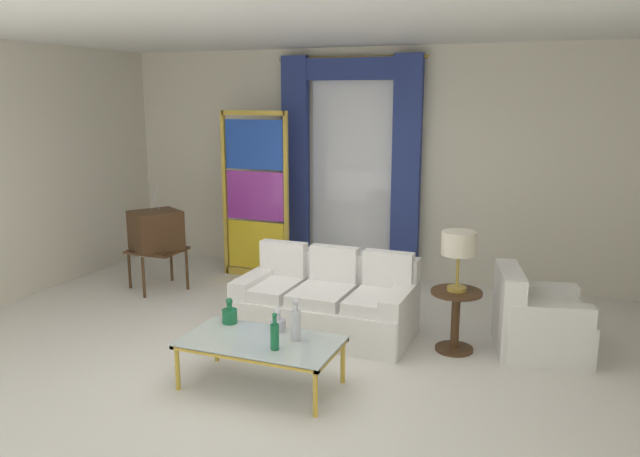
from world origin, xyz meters
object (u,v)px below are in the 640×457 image
(bottle_crystal_tall, at_px, (278,323))
(round_side_table, at_px, (456,315))
(bottle_blue_decanter, at_px, (230,314))
(bottle_amber_squat, at_px, (296,323))
(peacock_figurine, at_px, (275,271))
(couch_white_long, at_px, (328,303))
(coffee_table, at_px, (261,344))
(bottle_ruby_flask, at_px, (275,335))
(armchair_white, at_px, (535,323))
(stained_glass_divider, at_px, (255,199))
(table_lamp_brass, at_px, (459,246))
(vintage_tv, at_px, (156,232))

(bottle_crystal_tall, bearing_deg, round_side_table, 39.91)
(bottle_blue_decanter, height_order, bottle_crystal_tall, bottle_blue_decanter)
(bottle_amber_squat, relative_size, peacock_figurine, 0.59)
(couch_white_long, height_order, bottle_crystal_tall, couch_white_long)
(coffee_table, distance_m, bottle_ruby_flask, 0.28)
(armchair_white, height_order, peacock_figurine, armchair_white)
(couch_white_long, bearing_deg, coffee_table, -93.08)
(couch_white_long, distance_m, round_side_table, 1.30)
(armchair_white, xyz_separation_m, peacock_figurine, (-3.16, 0.92, -0.07))
(couch_white_long, xyz_separation_m, bottle_amber_squat, (0.19, -1.27, 0.25))
(armchair_white, distance_m, stained_glass_divider, 3.91)
(couch_white_long, bearing_deg, armchair_white, 6.15)
(table_lamp_brass, bearing_deg, stained_glass_divider, 151.95)
(stained_glass_divider, bearing_deg, vintage_tv, -133.94)
(vintage_tv, bearing_deg, bottle_ruby_flask, -38.66)
(couch_white_long, xyz_separation_m, vintage_tv, (-2.50, 0.58, 0.42))
(coffee_table, height_order, bottle_blue_decanter, bottle_blue_decanter)
(coffee_table, relative_size, bottle_amber_squat, 3.68)
(bottle_amber_squat, distance_m, peacock_figurine, 2.78)
(bottle_crystal_tall, xyz_separation_m, peacock_figurine, (-1.12, 2.28, -0.26))
(vintage_tv, xyz_separation_m, round_side_table, (3.80, -0.61, -0.37))
(armchair_white, bearing_deg, bottle_blue_decanter, -152.03)
(bottle_blue_decanter, height_order, bottle_amber_squat, bottle_amber_squat)
(peacock_figurine, bearing_deg, bottle_ruby_flask, -64.48)
(bottle_crystal_tall, distance_m, vintage_tv, 3.03)
(bottle_crystal_tall, relative_size, round_side_table, 0.35)
(bottle_crystal_tall, bearing_deg, bottle_ruby_flask, -68.21)
(table_lamp_brass, bearing_deg, bottle_amber_squat, -131.78)
(bottle_ruby_flask, height_order, vintage_tv, vintage_tv)
(bottle_amber_squat, bearing_deg, bottle_crystal_tall, 150.56)
(coffee_table, xyz_separation_m, bottle_blue_decanter, (-0.44, 0.26, 0.11))
(peacock_figurine, height_order, table_lamp_brass, table_lamp_brass)
(coffee_table, relative_size, stained_glass_divider, 0.59)
(bottle_blue_decanter, xyz_separation_m, peacock_figurine, (-0.64, 2.26, -0.27))
(bottle_blue_decanter, distance_m, bottle_amber_squat, 0.72)
(coffee_table, relative_size, bottle_ruby_flask, 4.25)
(bottle_amber_squat, relative_size, armchair_white, 0.37)
(armchair_white, xyz_separation_m, table_lamp_brass, (-0.71, -0.24, 0.74))
(peacock_figurine, relative_size, round_side_table, 1.01)
(bottle_ruby_flask, bearing_deg, round_side_table, 51.55)
(coffee_table, bearing_deg, table_lamp_brass, 44.53)
(couch_white_long, bearing_deg, table_lamp_brass, -1.24)
(bottle_crystal_tall, bearing_deg, peacock_figurine, 116.11)
(armchair_white, distance_m, round_side_table, 0.75)
(coffee_table, xyz_separation_m, bottle_crystal_tall, (0.05, 0.24, 0.10))
(couch_white_long, bearing_deg, bottle_amber_squat, -81.29)
(bottle_blue_decanter, bearing_deg, table_lamp_brass, 31.11)
(round_side_table, xyz_separation_m, table_lamp_brass, (-0.00, 0.00, 0.67))
(bottle_blue_decanter, height_order, stained_glass_divider, stained_glass_divider)
(bottle_ruby_flask, bearing_deg, coffee_table, 145.49)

